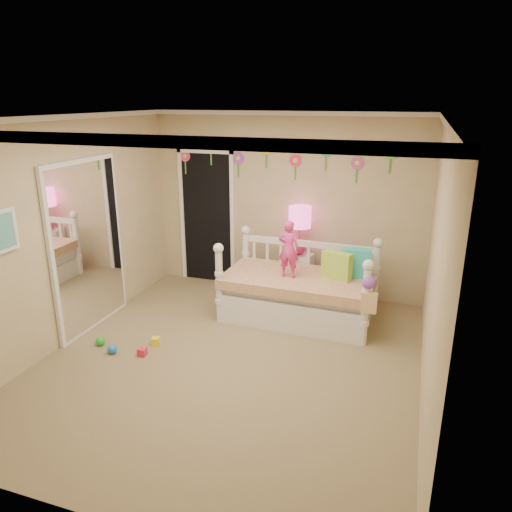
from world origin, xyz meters
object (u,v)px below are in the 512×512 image
(daybed, at_px, (299,280))
(nightstand, at_px, (298,275))
(child, at_px, (289,249))
(table_lamp, at_px, (300,223))

(daybed, distance_m, nightstand, 0.77)
(child, bearing_deg, table_lamp, -81.57)
(daybed, relative_size, child, 2.61)
(child, distance_m, nightstand, 1.03)
(nightstand, bearing_deg, table_lamp, 0.00)
(daybed, xyz_separation_m, nightstand, (-0.18, 0.72, -0.21))
(child, height_order, nightstand, child)
(daybed, relative_size, nightstand, 3.06)
(child, xyz_separation_m, nightstand, (-0.06, 0.80, -0.64))
(daybed, height_order, nightstand, daybed)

